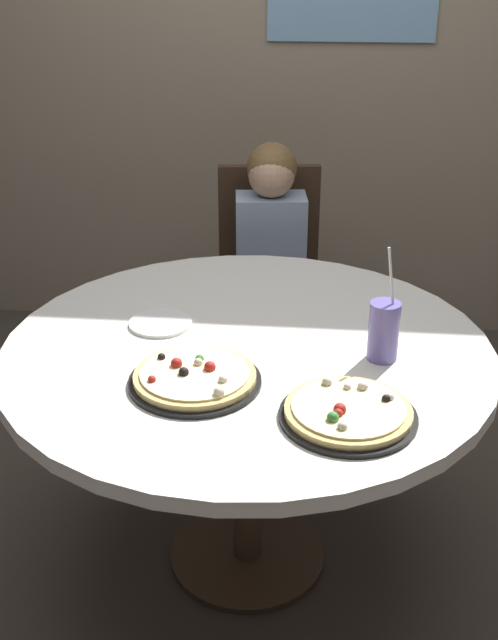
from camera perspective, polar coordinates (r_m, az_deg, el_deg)
The scene contains 9 objects.
ground_plane at distance 2.58m, azimuth -0.11°, elevation -16.68°, with size 8.00×8.00×0.00m, color #4C4238.
wall_with_window at distance 3.64m, azimuth 2.74°, elevation 21.32°, with size 5.20×0.14×2.90m.
dining_table at distance 2.18m, azimuth -0.12°, elevation -3.78°, with size 1.33×1.33×0.75m.
chair_wooden at distance 3.15m, azimuth 1.48°, elevation 3.28°, with size 0.44×0.44×0.95m.
diner_child at distance 3.01m, azimuth 1.59°, elevation 1.12°, with size 0.29×0.42×1.08m.
pizza_veggie at distance 1.96m, azimuth -3.93°, elevation -4.17°, with size 0.33×0.33×0.05m.
pizza_cheese at distance 1.83m, azimuth 7.18°, elevation -6.64°, with size 0.32×0.32×0.05m.
soda_cup at distance 2.07m, azimuth 9.71°, elevation -0.77°, with size 0.08×0.08×0.31m.
plate_small at distance 2.26m, azimuth -6.41°, elevation -0.23°, with size 0.18×0.18×0.01m, color white.
Camera 1 is at (0.18, -1.89, 1.75)m, focal length 44.27 mm.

